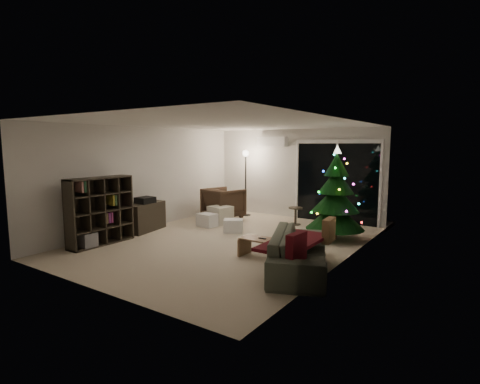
% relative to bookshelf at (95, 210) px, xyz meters
% --- Properties ---
extents(room, '(6.50, 7.51, 2.60)m').
position_rel_bookshelf_xyz_m(room, '(2.71, 3.14, 0.31)').
color(room, beige).
rests_on(room, ground).
extents(bookshelf, '(0.89, 1.43, 1.41)m').
position_rel_bookshelf_xyz_m(bookshelf, '(0.00, 0.00, 0.00)').
color(bookshelf, black).
rests_on(bookshelf, floor).
extents(media_cabinet, '(0.60, 1.14, 0.68)m').
position_rel_bookshelf_xyz_m(media_cabinet, '(0.00, 1.37, -0.36)').
color(media_cabinet, black).
rests_on(media_cabinet, floor).
extents(stereo, '(0.34, 0.41, 0.14)m').
position_rel_bookshelf_xyz_m(stereo, '(0.00, 1.37, 0.05)').
color(stereo, black).
rests_on(stereo, media_cabinet).
extents(armchair, '(1.14, 1.16, 0.87)m').
position_rel_bookshelf_xyz_m(armchair, '(0.65, 3.64, -0.27)').
color(armchair, '#422C22').
rests_on(armchair, floor).
extents(ottoman, '(0.62, 0.62, 0.46)m').
position_rel_bookshelf_xyz_m(ottoman, '(0.99, 3.04, -0.47)').
color(ottoman, silver).
rests_on(ottoman, floor).
extents(cardboard_box_a, '(0.49, 0.39, 0.33)m').
position_rel_bookshelf_xyz_m(cardboard_box_a, '(0.93, 2.56, -0.54)').
color(cardboard_box_a, white).
rests_on(cardboard_box_a, floor).
extents(cardboard_box_b, '(0.55, 0.51, 0.31)m').
position_rel_bookshelf_xyz_m(cardboard_box_b, '(1.83, 2.43, -0.55)').
color(cardboard_box_b, white).
rests_on(cardboard_box_b, floor).
extents(side_table, '(0.40, 0.40, 0.46)m').
position_rel_bookshelf_xyz_m(side_table, '(2.69, 4.02, -0.47)').
color(side_table, black).
rests_on(side_table, floor).
extents(floor_lamp, '(0.30, 0.30, 1.85)m').
position_rel_bookshelf_xyz_m(floor_lamp, '(0.90, 4.39, 0.22)').
color(floor_lamp, black).
rests_on(floor_lamp, floor).
extents(sofa, '(1.62, 2.36, 0.64)m').
position_rel_bookshelf_xyz_m(sofa, '(4.30, 0.83, -0.38)').
color(sofa, '#454D3E').
rests_on(sofa, floor).
extents(sofa_throw, '(0.69, 1.58, 0.05)m').
position_rel_bookshelf_xyz_m(sofa_throw, '(4.20, 0.83, -0.24)').
color(sofa_throw, '#480D14').
rests_on(sofa_throw, sofa).
extents(cushion_a, '(0.16, 0.43, 0.42)m').
position_rel_bookshelf_xyz_m(cushion_a, '(4.55, 1.48, -0.12)').
color(cushion_a, olive).
rests_on(cushion_a, sofa).
extents(cushion_b, '(0.16, 0.43, 0.42)m').
position_rel_bookshelf_xyz_m(cushion_b, '(4.55, 0.18, -0.12)').
color(cushion_b, '#480D14').
rests_on(cushion_b, sofa).
extents(coffee_table, '(1.16, 0.45, 0.36)m').
position_rel_bookshelf_xyz_m(coffee_table, '(3.60, 1.05, -0.52)').
color(coffee_table, brown).
rests_on(coffee_table, floor).
extents(remote_a, '(0.14, 0.04, 0.02)m').
position_rel_bookshelf_xyz_m(remote_a, '(3.45, 1.05, -0.33)').
color(remote_a, black).
rests_on(remote_a, coffee_table).
extents(remote_b, '(0.14, 0.08, 0.02)m').
position_rel_bookshelf_xyz_m(remote_b, '(3.70, 1.10, -0.33)').
color(remote_b, slate).
rests_on(remote_b, coffee_table).
extents(christmas_tree, '(1.63, 1.63, 2.05)m').
position_rel_bookshelf_xyz_m(christmas_tree, '(4.06, 3.15, 0.32)').
color(christmas_tree, black).
rests_on(christmas_tree, floor).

